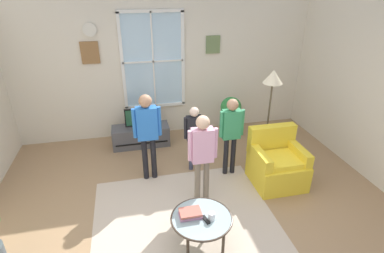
{
  "coord_description": "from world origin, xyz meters",
  "views": [
    {
      "loc": [
        -0.77,
        -3.14,
        2.92
      ],
      "look_at": [
        0.09,
        0.7,
        1.01
      ],
      "focal_mm": 28.25,
      "sensor_mm": 36.0,
      "label": 1
    }
  ],
  "objects_px": {
    "person_black_shirt": "(194,132)",
    "potted_plant_by_window": "(231,114)",
    "television": "(139,117)",
    "armchair": "(276,164)",
    "person_green_shirt": "(231,129)",
    "floor_lamp": "(272,86)",
    "tv_stand": "(141,136)",
    "person_pink_shirt": "(202,150)",
    "coffee_table": "(202,219)",
    "cup": "(212,216)",
    "remote_near_books": "(206,220)",
    "book_stack": "(190,214)",
    "person_blue_shirt": "(147,128)"
  },
  "relations": [
    {
      "from": "person_black_shirt",
      "to": "television",
      "type": "bearing_deg",
      "value": 128.01
    },
    {
      "from": "book_stack",
      "to": "person_blue_shirt",
      "type": "bearing_deg",
      "value": 103.22
    },
    {
      "from": "potted_plant_by_window",
      "to": "floor_lamp",
      "type": "xyz_separation_m",
      "value": [
        0.33,
        -0.95,
        0.86
      ]
    },
    {
      "from": "armchair",
      "to": "person_blue_shirt",
      "type": "xyz_separation_m",
      "value": [
        -1.93,
        0.54,
        0.57
      ]
    },
    {
      "from": "potted_plant_by_window",
      "to": "person_black_shirt",
      "type": "bearing_deg",
      "value": -133.77
    },
    {
      "from": "armchair",
      "to": "remote_near_books",
      "type": "height_order",
      "value": "armchair"
    },
    {
      "from": "armchair",
      "to": "person_black_shirt",
      "type": "xyz_separation_m",
      "value": [
        -1.18,
        0.63,
        0.39
      ]
    },
    {
      "from": "person_blue_shirt",
      "to": "floor_lamp",
      "type": "relative_size",
      "value": 0.88
    },
    {
      "from": "television",
      "to": "person_pink_shirt",
      "type": "xyz_separation_m",
      "value": [
        0.74,
        -1.88,
        0.26
      ]
    },
    {
      "from": "person_blue_shirt",
      "to": "person_green_shirt",
      "type": "relative_size",
      "value": 1.09
    },
    {
      "from": "person_green_shirt",
      "to": "armchair",
      "type": "bearing_deg",
      "value": -30.92
    },
    {
      "from": "armchair",
      "to": "potted_plant_by_window",
      "type": "xyz_separation_m",
      "value": [
        -0.19,
        1.66,
        0.17
      ]
    },
    {
      "from": "tv_stand",
      "to": "person_black_shirt",
      "type": "height_order",
      "value": "person_black_shirt"
    },
    {
      "from": "armchair",
      "to": "person_green_shirt",
      "type": "relative_size",
      "value": 0.66
    },
    {
      "from": "person_pink_shirt",
      "to": "potted_plant_by_window",
      "type": "relative_size",
      "value": 1.61
    },
    {
      "from": "tv_stand",
      "to": "person_blue_shirt",
      "type": "xyz_separation_m",
      "value": [
        0.06,
        -1.14,
        0.7
      ]
    },
    {
      "from": "armchair",
      "to": "cup",
      "type": "bearing_deg",
      "value": -142.59
    },
    {
      "from": "cup",
      "to": "person_blue_shirt",
      "type": "relative_size",
      "value": 0.07
    },
    {
      "from": "book_stack",
      "to": "cup",
      "type": "relative_size",
      "value": 2.77
    },
    {
      "from": "person_black_shirt",
      "to": "potted_plant_by_window",
      "type": "bearing_deg",
      "value": 46.23
    },
    {
      "from": "armchair",
      "to": "coffee_table",
      "type": "xyz_separation_m",
      "value": [
        -1.46,
        -0.98,
        0.06
      ]
    },
    {
      "from": "coffee_table",
      "to": "person_blue_shirt",
      "type": "distance_m",
      "value": 1.67
    },
    {
      "from": "coffee_table",
      "to": "television",
      "type": "bearing_deg",
      "value": 101.38
    },
    {
      "from": "book_stack",
      "to": "person_black_shirt",
      "type": "bearing_deg",
      "value": 75.41
    },
    {
      "from": "television",
      "to": "potted_plant_by_window",
      "type": "distance_m",
      "value": 1.81
    },
    {
      "from": "person_pink_shirt",
      "to": "person_black_shirt",
      "type": "bearing_deg",
      "value": 84.56
    },
    {
      "from": "armchair",
      "to": "coffee_table",
      "type": "height_order",
      "value": "armchair"
    },
    {
      "from": "armchair",
      "to": "person_pink_shirt",
      "type": "distance_m",
      "value": 1.38
    },
    {
      "from": "tv_stand",
      "to": "television",
      "type": "bearing_deg",
      "value": -90.0
    },
    {
      "from": "tv_stand",
      "to": "person_blue_shirt",
      "type": "relative_size",
      "value": 0.75
    },
    {
      "from": "person_pink_shirt",
      "to": "tv_stand",
      "type": "bearing_deg",
      "value": 111.34
    },
    {
      "from": "remote_near_books",
      "to": "potted_plant_by_window",
      "type": "bearing_deg",
      "value": 65.41
    },
    {
      "from": "television",
      "to": "coffee_table",
      "type": "height_order",
      "value": "television"
    },
    {
      "from": "television",
      "to": "remote_near_books",
      "type": "relative_size",
      "value": 3.91
    },
    {
      "from": "armchair",
      "to": "book_stack",
      "type": "xyz_separation_m",
      "value": [
        -1.59,
        -0.93,
        0.12
      ]
    },
    {
      "from": "book_stack",
      "to": "person_pink_shirt",
      "type": "relative_size",
      "value": 0.19
    },
    {
      "from": "armchair",
      "to": "floor_lamp",
      "type": "relative_size",
      "value": 0.53
    },
    {
      "from": "person_green_shirt",
      "to": "potted_plant_by_window",
      "type": "bearing_deg",
      "value": 70.44
    },
    {
      "from": "tv_stand",
      "to": "book_stack",
      "type": "distance_m",
      "value": 2.66
    },
    {
      "from": "tv_stand",
      "to": "television",
      "type": "distance_m",
      "value": 0.4
    },
    {
      "from": "coffee_table",
      "to": "book_stack",
      "type": "height_order",
      "value": "book_stack"
    },
    {
      "from": "tv_stand",
      "to": "person_blue_shirt",
      "type": "bearing_deg",
      "value": -86.74
    },
    {
      "from": "television",
      "to": "armchair",
      "type": "height_order",
      "value": "armchair"
    },
    {
      "from": "person_blue_shirt",
      "to": "potted_plant_by_window",
      "type": "distance_m",
      "value": 2.12
    },
    {
      "from": "television",
      "to": "floor_lamp",
      "type": "distance_m",
      "value": 2.47
    },
    {
      "from": "armchair",
      "to": "remote_near_books",
      "type": "distance_m",
      "value": 1.77
    },
    {
      "from": "person_blue_shirt",
      "to": "person_green_shirt",
      "type": "distance_m",
      "value": 1.3
    },
    {
      "from": "tv_stand",
      "to": "person_pink_shirt",
      "type": "distance_m",
      "value": 2.13
    },
    {
      "from": "armchair",
      "to": "television",
      "type": "bearing_deg",
      "value": 140.07
    },
    {
      "from": "coffee_table",
      "to": "cup",
      "type": "bearing_deg",
      "value": -26.57
    }
  ]
}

